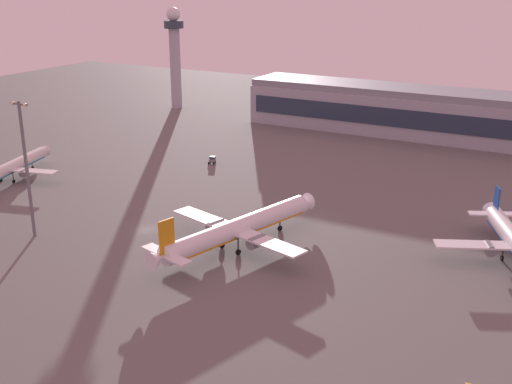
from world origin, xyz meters
name	(u,v)px	position (x,y,z in m)	size (l,w,h in m)	color
ground_plane	(147,230)	(0.00, 0.00, 0.00)	(416.00, 416.00, 0.00)	#605E5B
terminal_building	(430,113)	(33.00, 115.83, 8.09)	(130.17, 22.40, 16.40)	#9EA3AD
control_tower	(175,51)	(-73.13, 114.44, 23.62)	(8.00, 8.00, 41.03)	#A8A8B2
airplane_near_gate	(237,229)	(22.87, 0.89, 4.40)	(35.02, 44.62, 11.63)	white
airplane_far_stand	(10,168)	(-55.00, 10.26, 3.56)	(28.35, 36.11, 9.41)	silver
pushback_tug	(212,160)	(-15.37, 51.38, 1.07)	(2.70, 3.49, 2.05)	gray
apron_light_central	(26,162)	(-19.36, -14.71, 16.78)	(4.80, 0.90, 29.77)	slate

